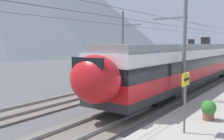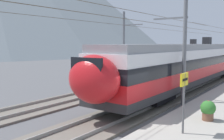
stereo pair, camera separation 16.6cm
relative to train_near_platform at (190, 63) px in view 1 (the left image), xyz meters
name	(u,v)px [view 1 (the left image)]	position (x,y,z in m)	size (l,w,h in m)	color
ground_plane	(131,126)	(-12.03, -1.25, -2.23)	(400.00, 400.00, 0.00)	#565659
track_near	(110,120)	(-12.03, 0.00, -2.16)	(120.00, 3.00, 0.28)	#6B6359
track_far	(44,106)	(-12.03, 5.00, -2.16)	(120.00, 3.00, 0.28)	#6B6359
train_near_platform	(190,63)	(0.00, 0.00, 0.00)	(27.95, 2.94, 4.27)	#2D2D30
train_far_track	(180,56)	(10.78, 5.00, 0.00)	(28.65, 3.02, 4.27)	#2D2D30
catenary_mast_mid	(182,47)	(-7.02, -1.76, 1.49)	(49.70, 2.23, 7.03)	slate
catenary_mast_far_side	(124,45)	(-0.15, 6.83, 1.57)	(49.70, 2.30, 7.14)	slate
platform_sign	(185,89)	(-12.53, -3.97, -0.09)	(0.70, 0.08, 2.38)	#59595B
potted_plant_platform_edge	(209,109)	(-10.21, -4.28, -1.32)	(0.68, 0.68, 0.92)	brown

